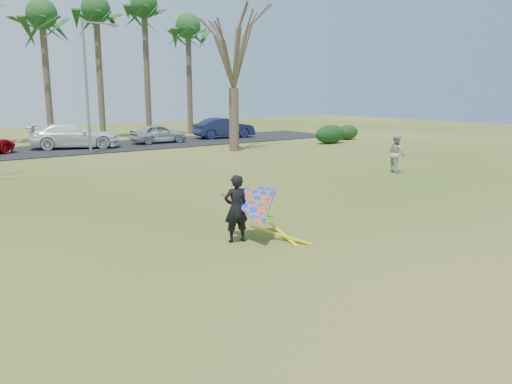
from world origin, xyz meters
TOP-DOWN VIEW (x-y plane):
  - ground at (0.00, 0.00)m, footprint 100.00×100.00m
  - parking_strip at (0.00, 25.00)m, footprint 46.00×7.00m
  - palm_6 at (2.00, 31.00)m, footprint 4.84×4.84m
  - palm_7 at (6.00, 31.00)m, footprint 4.84×4.84m
  - palm_8 at (10.00, 31.00)m, footprint 4.84×4.84m
  - palm_9 at (14.00, 31.00)m, footprint 4.84×4.84m
  - bare_tree_right at (10.00, 18.00)m, footprint 6.27×6.27m
  - streetlight at (2.16, 22.00)m, footprint 2.28×0.18m
  - hedge_near at (18.29, 17.63)m, footprint 2.74×1.24m
  - hedge_far at (21.53, 18.95)m, footprint 2.09×0.98m
  - car_3 at (2.02, 25.21)m, footprint 6.13×4.07m
  - car_4 at (7.98, 24.96)m, footprint 4.08×1.71m
  - car_5 at (14.05, 25.51)m, footprint 5.09×2.38m
  - pedestrian_a at (11.39, 6.24)m, footprint 0.92×1.04m
  - kite_flyer at (-0.62, 1.25)m, footprint 2.13×2.39m

SIDE VIEW (x-z plane):
  - ground at x=0.00m, z-range 0.00..0.00m
  - parking_strip at x=0.00m, z-range 0.00..0.06m
  - hedge_far at x=21.53m, z-range 0.00..1.16m
  - hedge_near at x=18.29m, z-range 0.00..1.37m
  - car_4 at x=7.98m, z-range 0.06..1.44m
  - kite_flyer at x=-0.62m, z-range -0.16..1.86m
  - car_5 at x=14.05m, z-range 0.06..1.67m
  - car_3 at x=2.02m, z-range 0.06..1.71m
  - pedestrian_a at x=11.39m, z-range 0.00..1.79m
  - streetlight at x=2.16m, z-range 0.46..8.46m
  - bare_tree_right at x=10.00m, z-range 1.96..11.17m
  - palm_6 at x=2.00m, z-range 3.75..14.59m
  - palm_9 at x=14.00m, z-range 3.75..14.59m
  - palm_7 at x=6.00m, z-range 4.08..15.62m
  - palm_8 at x=10.00m, z-range 4.40..16.64m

